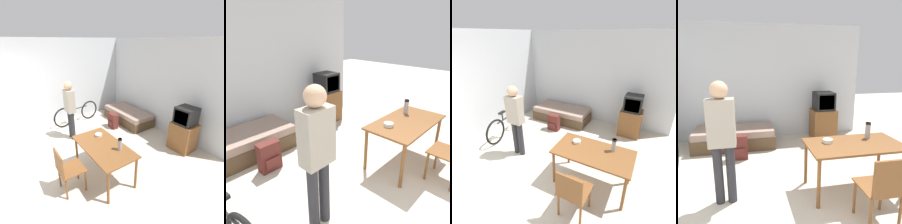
# 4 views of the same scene
# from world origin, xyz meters

# --- Properties ---
(wall_back) EXTENTS (5.00, 0.06, 2.70)m
(wall_back) POSITION_xyz_m (0.00, 4.00, 1.35)
(wall_back) COLOR silver
(wall_back) RESTS_ON ground_plane
(daybed) EXTENTS (1.74, 0.82, 0.42)m
(daybed) POSITION_xyz_m (-0.61, 3.48, 0.21)
(daybed) COLOR #4C3823
(daybed) RESTS_ON ground_plane
(tv) EXTENTS (0.56, 0.48, 1.15)m
(tv) POSITION_xyz_m (1.47, 3.56, 0.54)
(tv) COLOR brown
(tv) RESTS_ON ground_plane
(dining_table) EXTENTS (1.37, 0.73, 0.73)m
(dining_table) POSITION_xyz_m (1.15, 1.40, 0.64)
(dining_table) COLOR brown
(dining_table) RESTS_ON ground_plane
(person_standing) EXTENTS (0.34, 0.22, 1.64)m
(person_standing) POSITION_xyz_m (-0.65, 1.47, 0.96)
(person_standing) COLOR #28282D
(person_standing) RESTS_ON ground_plane
(thermos_flask) EXTENTS (0.08, 0.08, 0.24)m
(thermos_flask) POSITION_xyz_m (1.45, 1.57, 0.86)
(thermos_flask) COLOR #99999E
(thermos_flask) RESTS_ON dining_table
(mate_bowl) EXTENTS (0.15, 0.15, 0.05)m
(mate_bowl) POSITION_xyz_m (0.79, 1.51, 0.75)
(mate_bowl) COLOR beige
(mate_bowl) RESTS_ON dining_table
(backpack) EXTENTS (0.34, 0.21, 0.48)m
(backpack) POSITION_xyz_m (-0.51, 2.79, 0.24)
(backpack) COLOR #56231E
(backpack) RESTS_ON ground_plane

